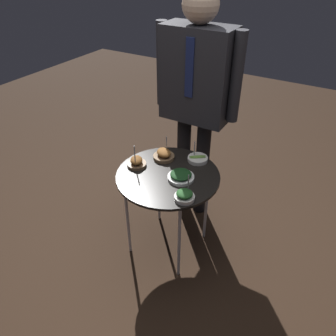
{
  "coord_description": "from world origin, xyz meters",
  "views": [
    {
      "loc": [
        0.88,
        -1.48,
        1.9
      ],
      "look_at": [
        0.0,
        0.0,
        0.7
      ],
      "focal_mm": 35.0,
      "sensor_mm": 36.0,
      "label": 1
    }
  ],
  "objects": [
    {
      "name": "bowl_asparagus_back_left",
      "position": [
        0.09,
        0.24,
        0.66
      ],
      "size": [
        0.14,
        0.14,
        0.13
      ],
      "color": "silver",
      "rests_on": "serving_cart"
    },
    {
      "name": "bowl_roast_front_left",
      "position": [
        -0.12,
        0.15,
        0.68
      ],
      "size": [
        0.15,
        0.15,
        0.15
      ],
      "color": "brown",
      "rests_on": "serving_cart"
    },
    {
      "name": "serving_cart",
      "position": [
        0.0,
        0.0,
        0.6
      ],
      "size": [
        0.68,
        0.68,
        0.65
      ],
      "color": "black",
      "rests_on": "ground_plane"
    },
    {
      "name": "bowl_roast_mid_right",
      "position": [
        -0.23,
        -0.02,
        0.68
      ],
      "size": [
        0.13,
        0.13,
        0.18
      ],
      "color": "brown",
      "rests_on": "serving_cart"
    },
    {
      "name": "ground_plane",
      "position": [
        0.0,
        0.0,
        0.0
      ],
      "size": [
        8.0,
        8.0,
        0.0
      ],
      "primitive_type": "plane",
      "color": "black"
    },
    {
      "name": "bowl_spinach_far_rim",
      "position": [
        0.21,
        -0.17,
        0.68
      ],
      "size": [
        0.12,
        0.12,
        0.16
      ],
      "color": "silver",
      "rests_on": "serving_cart"
    },
    {
      "name": "waiter_figure",
      "position": [
        -0.05,
        0.47,
        1.08
      ],
      "size": [
        0.63,
        0.24,
        1.7
      ],
      "color": "black",
      "rests_on": "ground_plane"
    },
    {
      "name": "bowl_spinach_mid_left",
      "position": [
        0.1,
        -0.0,
        0.67
      ],
      "size": [
        0.17,
        0.17,
        0.05
      ],
      "color": "white",
      "rests_on": "serving_cart"
    }
  ]
}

